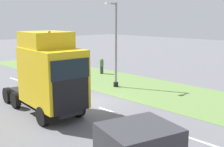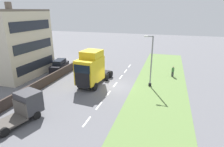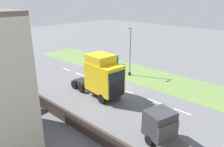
{
  "view_description": "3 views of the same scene",
  "coord_description": "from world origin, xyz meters",
  "views": [
    {
      "loc": [
        11.41,
        14.45,
        5.59
      ],
      "look_at": [
        -1.77,
        0.96,
        1.88
      ],
      "focal_mm": 45.0,
      "sensor_mm": 36.0,
      "label": 1
    },
    {
      "loc": [
        -6.68,
        22.63,
        9.87
      ],
      "look_at": [
        0.24,
        0.03,
        1.84
      ],
      "focal_mm": 30.0,
      "sensor_mm": 36.0,
      "label": 2
    },
    {
      "loc": [
        18.67,
        16.85,
        10.76
      ],
      "look_at": [
        1.03,
        0.32,
        2.18
      ],
      "focal_mm": 35.0,
      "sensor_mm": 36.0,
      "label": 3
    }
  ],
  "objects": [
    {
      "name": "lane_markings",
      "position": [
        0.0,
        -0.7,
        0.0
      ],
      "size": [
        0.16,
        21.0,
        0.0
      ],
      "color": "white",
      "rests_on": "ground"
    },
    {
      "name": "lamp_post",
      "position": [
        -4.62,
        -1.57,
        3.07
      ],
      "size": [
        1.32,
        0.39,
        6.83
      ],
      "color": "black",
      "rests_on": "ground"
    },
    {
      "name": "grass_verge",
      "position": [
        -6.0,
        0.0,
        0.01
      ],
      "size": [
        7.0,
        44.0,
        0.01
      ],
      "color": "#607F42",
      "rests_on": "ground"
    },
    {
      "name": "pedestrian",
      "position": [
        -7.64,
        -6.56,
        0.81
      ],
      "size": [
        0.39,
        0.39,
        1.65
      ],
      "color": "#333338",
      "rests_on": "ground"
    },
    {
      "name": "ground_plane",
      "position": [
        0.0,
        0.0,
        0.0
      ],
      "size": [
        120.0,
        120.0,
        0.0
      ],
      "primitive_type": "plane",
      "color": "slate",
      "rests_on": "ground"
    },
    {
      "name": "lorry_cab",
      "position": [
        2.96,
        0.71,
        2.44
      ],
      "size": [
        3.13,
        7.56,
        5.0
      ],
      "rotation": [
        0.0,
        0.0,
        -0.09
      ],
      "color": "black",
      "rests_on": "ground"
    }
  ]
}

